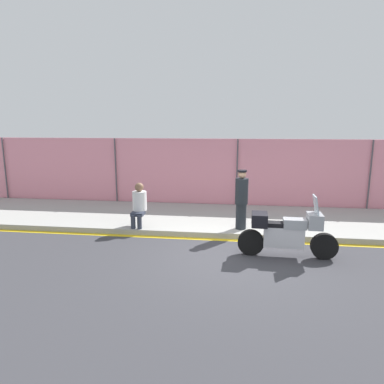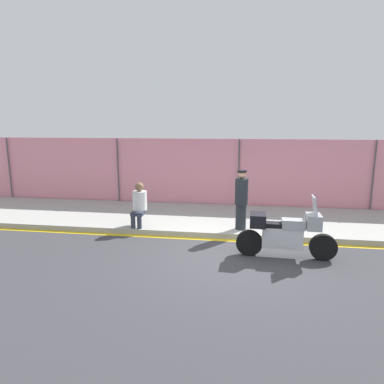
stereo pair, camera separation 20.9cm
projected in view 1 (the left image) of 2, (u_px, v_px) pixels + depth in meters
ground_plane at (235, 257)px, 8.04m from camera, size 120.00×120.00×0.00m
sidewalk at (236, 219)px, 10.90m from camera, size 33.74×3.45×0.16m
curb_paint_stripe at (236, 240)px, 9.14m from camera, size 33.74×0.18×0.01m
storefront_fence at (237, 174)px, 12.43m from camera, size 32.05×0.17×2.55m
motorcycle at (286, 232)px, 7.92m from camera, size 2.28×0.54×1.49m
officer_standing at (241, 199)px, 9.51m from camera, size 0.36×0.36×1.67m
person_seated_on_curb at (139, 202)px, 9.86m from camera, size 0.41×0.66×1.25m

